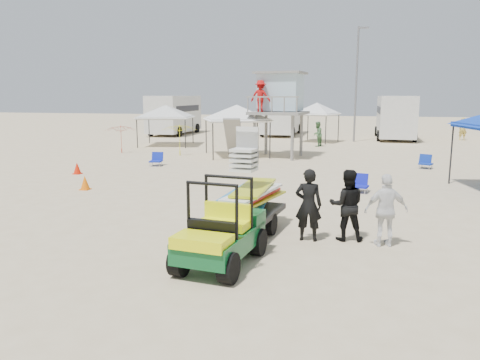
% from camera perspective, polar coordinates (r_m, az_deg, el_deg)
% --- Properties ---
extents(ground, '(140.00, 140.00, 0.00)m').
position_cam_1_polar(ground, '(8.96, -7.92, -11.44)').
color(ground, beige).
rests_on(ground, ground).
extents(utility_cart, '(1.37, 2.35, 1.70)m').
position_cam_1_polar(utility_cart, '(9.14, -2.53, -5.67)').
color(utility_cart, '#0C5124').
rests_on(utility_cart, ground).
extents(surf_trailer, '(1.61, 2.64, 2.26)m').
position_cam_1_polar(surf_trailer, '(11.30, 0.83, -1.89)').
color(surf_trailer, black).
rests_on(surf_trailer, ground).
extents(man_left, '(0.61, 0.41, 1.68)m').
position_cam_1_polar(man_left, '(10.79, 8.34, -3.02)').
color(man_left, black).
rests_on(man_left, ground).
extents(man_mid, '(0.88, 0.72, 1.65)m').
position_cam_1_polar(man_mid, '(10.99, 12.89, -3.00)').
color(man_mid, black).
rests_on(man_mid, ground).
extents(man_right, '(1.02, 0.63, 1.62)m').
position_cam_1_polar(man_right, '(10.77, 17.39, -3.56)').
color(man_right, white).
rests_on(man_right, ground).
extents(lifeguard_tower, '(3.05, 3.05, 4.42)m').
position_cam_1_polar(lifeguard_tower, '(25.31, 4.64, 10.24)').
color(lifeguard_tower, gray).
rests_on(lifeguard_tower, ground).
extents(canopy_white_a, '(4.22, 4.22, 3.19)m').
position_cam_1_polar(canopy_white_a, '(25.72, -0.43, 8.83)').
color(canopy_white_a, black).
rests_on(canopy_white_a, ground).
extents(canopy_white_b, '(3.79, 3.79, 3.07)m').
position_cam_1_polar(canopy_white_b, '(31.51, -9.06, 8.75)').
color(canopy_white_b, black).
rests_on(canopy_white_b, ground).
extents(canopy_white_c, '(3.23, 3.23, 3.19)m').
position_cam_1_polar(canopy_white_c, '(33.86, 9.37, 9.04)').
color(canopy_white_c, black).
rests_on(canopy_white_c, ground).
extents(umbrella_a, '(2.27, 2.29, 1.63)m').
position_cam_1_polar(umbrella_a, '(27.86, -14.29, 4.85)').
color(umbrella_a, red).
rests_on(umbrella_a, ground).
extents(umbrella_b, '(2.32, 2.34, 1.76)m').
position_cam_1_polar(umbrella_b, '(26.05, -7.37, 4.87)').
color(umbrella_b, yellow).
rests_on(umbrella_b, ground).
extents(cone_near, '(0.34, 0.34, 0.50)m').
position_cam_1_polar(cone_near, '(17.44, -18.37, -0.32)').
color(cone_near, orange).
rests_on(cone_near, ground).
extents(cone_far, '(0.34, 0.34, 0.50)m').
position_cam_1_polar(cone_far, '(21.04, -19.24, 1.37)').
color(cone_far, red).
rests_on(cone_far, ground).
extents(beach_chair_a, '(0.61, 0.65, 0.64)m').
position_cam_1_polar(beach_chair_a, '(22.59, -10.15, 2.53)').
color(beach_chair_a, '#1023AF').
rests_on(beach_chair_a, ground).
extents(beach_chair_b, '(0.64, 0.69, 0.64)m').
position_cam_1_polar(beach_chair_b, '(16.66, 14.40, -0.37)').
color(beach_chair_b, '#1018B3').
rests_on(beach_chair_b, ground).
extents(beach_chair_c, '(0.70, 0.77, 0.64)m').
position_cam_1_polar(beach_chair_c, '(23.02, 21.68, 2.10)').
color(beach_chair_c, '#0E2C9A').
rests_on(beach_chair_c, ground).
extents(rv_far_left, '(2.64, 6.80, 3.25)m').
position_cam_1_polar(rv_far_left, '(40.66, -8.01, 8.08)').
color(rv_far_left, silver).
rests_on(rv_far_left, ground).
extents(rv_mid_left, '(2.65, 6.50, 3.25)m').
position_cam_1_polar(rv_mid_left, '(39.71, 5.09, 8.09)').
color(rv_mid_left, silver).
rests_on(rv_mid_left, ground).
extents(rv_mid_right, '(2.64, 7.00, 3.25)m').
position_cam_1_polar(rv_mid_right, '(37.83, 18.43, 7.50)').
color(rv_mid_right, silver).
rests_on(rv_mid_right, ground).
extents(light_pole_left, '(0.14, 0.14, 8.00)m').
position_cam_1_polar(light_pole_left, '(34.71, 13.98, 11.15)').
color(light_pole_left, slate).
rests_on(light_pole_left, ground).
extents(distant_beachgoers, '(10.90, 18.30, 1.79)m').
position_cam_1_polar(distant_beachgoers, '(27.96, 20.78, 4.60)').
color(distant_beachgoers, '#4B7B4A').
rests_on(distant_beachgoers, ground).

